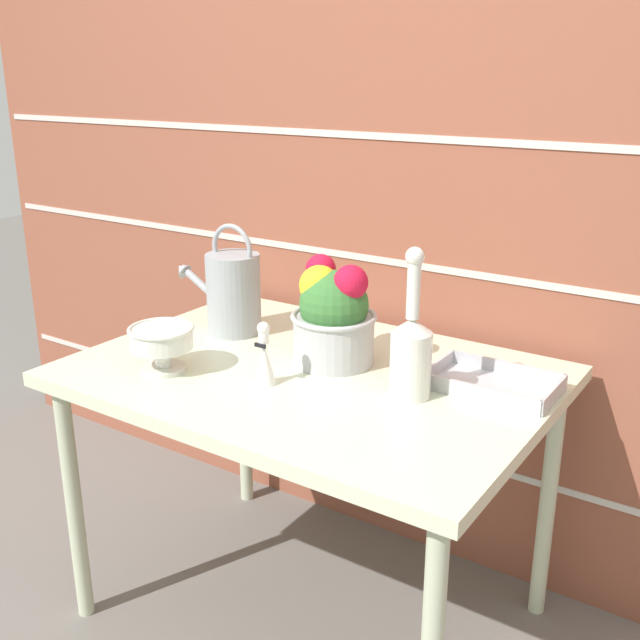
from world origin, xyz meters
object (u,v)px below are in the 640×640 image
(glass_decanter, at_px, (411,350))
(figurine_vase, at_px, (264,359))
(flower_planter, at_px, (333,315))
(wire_tray, at_px, (493,385))
(watering_can, at_px, (232,291))
(crystal_pedestal_bowl, at_px, (162,341))

(glass_decanter, xyz_separation_m, figurine_vase, (-0.32, -0.13, -0.05))
(figurine_vase, bearing_deg, flower_planter, 74.57)
(flower_planter, bearing_deg, wire_tray, 9.23)
(watering_can, bearing_deg, figurine_vase, -39.26)
(flower_planter, height_order, figurine_vase, flower_planter)
(flower_planter, distance_m, figurine_vase, 0.23)
(figurine_vase, height_order, wire_tray, figurine_vase)
(glass_decanter, relative_size, wire_tray, 1.19)
(flower_planter, distance_m, wire_tray, 0.43)
(watering_can, relative_size, crystal_pedestal_bowl, 1.92)
(watering_can, height_order, figurine_vase, watering_can)
(glass_decanter, distance_m, wire_tray, 0.23)
(watering_can, relative_size, glass_decanter, 0.89)
(watering_can, bearing_deg, glass_decanter, -10.81)
(flower_planter, relative_size, wire_tray, 0.92)
(wire_tray, bearing_deg, watering_can, -178.07)
(glass_decanter, xyz_separation_m, wire_tray, (0.15, 0.15, -0.10))
(watering_can, relative_size, wire_tray, 1.07)
(wire_tray, bearing_deg, figurine_vase, -149.31)
(figurine_vase, relative_size, wire_tray, 0.53)
(crystal_pedestal_bowl, distance_m, flower_planter, 0.43)
(glass_decanter, bearing_deg, flower_planter, 163.15)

